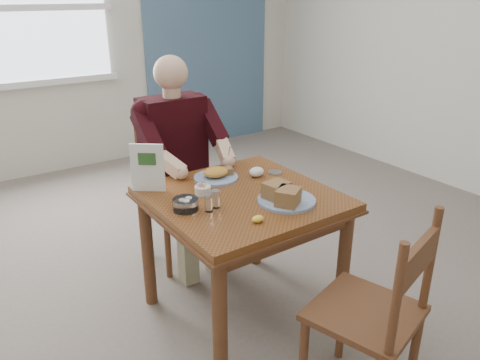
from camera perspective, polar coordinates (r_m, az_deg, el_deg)
floor at (r=2.83m, az=0.21°, el=-15.77°), size 6.00×6.00×0.00m
wall_back at (r=5.02m, az=-20.61°, el=16.84°), size 5.50×0.00×5.50m
accent_panel at (r=5.62m, az=-3.89°, el=18.53°), size 1.60×0.02×2.80m
lemon_wedge at (r=2.16m, az=2.19°, el=-4.76°), size 0.07×0.05×0.03m
napkin at (r=2.68m, az=2.03°, el=1.00°), size 0.10×0.09×0.06m
metal_dish at (r=2.73m, az=4.29°, el=0.91°), size 0.10×0.10×0.01m
window at (r=4.89m, az=-25.57°, el=18.41°), size 1.72×0.04×1.42m
table at (r=2.50m, az=0.23°, el=-4.10°), size 0.92×0.92×0.75m
chair_far at (r=3.19m, az=-7.96°, el=-1.45°), size 0.42×0.42×0.95m
chair_near at (r=2.12m, az=16.17°, el=-15.49°), size 0.52×0.52×0.95m
diner at (r=3.00m, az=-7.51°, el=3.82°), size 0.53×0.56×1.39m
near_plate at (r=2.35m, az=5.40°, el=-1.92°), size 0.39×0.39×0.10m
far_plate at (r=2.65m, az=-2.86°, el=0.69°), size 0.31×0.31×0.07m
caddy at (r=2.45m, az=-4.56°, el=-1.21°), size 0.10×0.10×0.06m
shakers at (r=2.27m, az=-3.39°, el=-2.53°), size 0.10×0.07×0.09m
creamer at (r=2.28m, az=-6.65°, el=-2.95°), size 0.15×0.15×0.06m
menu at (r=2.49m, az=-11.21°, el=1.51°), size 0.15×0.12×0.26m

